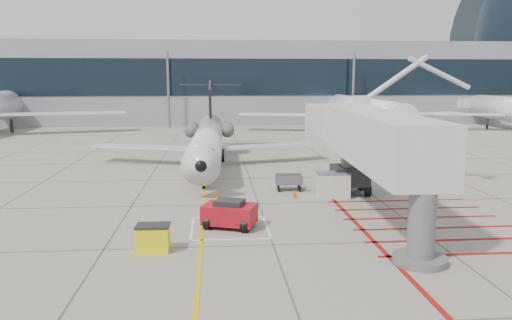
{
  "coord_description": "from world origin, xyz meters",
  "views": [
    {
      "loc": [
        -2.73,
        -26.83,
        7.97
      ],
      "look_at": [
        0.0,
        6.0,
        2.5
      ],
      "focal_mm": 35.0,
      "sensor_mm": 36.0,
      "label": 1
    }
  ],
  "objects": [
    {
      "name": "bg_aircraft_c",
      "position": [
        18.11,
        46.0,
        5.75
      ],
      "size": [
        34.49,
        38.32,
        11.5
      ],
      "primitive_type": null,
      "color": "silver",
      "rests_on": "ground_plane"
    },
    {
      "name": "cone_side",
      "position": [
        2.55,
        5.46,
        0.27
      ],
      "size": [
        0.4,
        0.4,
        0.55
      ],
      "primitive_type": "cone",
      "color": "#F0410C",
      "rests_on": "ground_plane"
    },
    {
      "name": "spill_bin",
      "position": [
        -5.64,
        -4.38,
        0.64
      ],
      "size": [
        1.51,
        1.04,
        1.28
      ],
      "primitive_type": null,
      "rotation": [
        0.0,
        0.0,
        -0.04
      ],
      "color": "yellow",
      "rests_on": "ground_plane"
    },
    {
      "name": "cone_nose",
      "position": [
        -2.65,
        6.01,
        0.24
      ],
      "size": [
        0.34,
        0.34,
        0.47
      ],
      "primitive_type": "cone",
      "color": "orange",
      "rests_on": "ground_plane"
    },
    {
      "name": "ground_plane",
      "position": [
        0.0,
        0.0,
        0.0
      ],
      "size": [
        260.0,
        260.0,
        0.0
      ],
      "primitive_type": "plane",
      "color": "gray",
      "rests_on": "ground"
    },
    {
      "name": "ground_power_unit",
      "position": [
        5.14,
        5.33,
        0.84
      ],
      "size": [
        2.22,
        1.41,
        1.69
      ],
      "primitive_type": null,
      "rotation": [
        0.0,
        0.0,
        -0.08
      ],
      "color": "silver",
      "rests_on": "ground_plane"
    },
    {
      "name": "regional_jet",
      "position": [
        -3.46,
        15.48,
        3.72
      ],
      "size": [
        23.07,
        28.82,
        7.43
      ],
      "primitive_type": null,
      "rotation": [
        0.0,
        0.0,
        -0.02
      ],
      "color": "silver",
      "rests_on": "ground_plane"
    },
    {
      "name": "baggage_cart",
      "position": [
        2.49,
        7.61,
        0.6
      ],
      "size": [
        1.96,
        1.3,
        1.2
      ],
      "primitive_type": null,
      "rotation": [
        0.0,
        0.0,
        -0.06
      ],
      "color": "#505155",
      "rests_on": "ground_plane"
    },
    {
      "name": "jet_bridge",
      "position": [
        6.31,
        0.01,
        4.03
      ],
      "size": [
        10.25,
        20.47,
        8.06
      ],
      "primitive_type": null,
      "rotation": [
        0.0,
        0.0,
        -0.04
      ],
      "color": "silver",
      "rests_on": "ground_plane"
    },
    {
      "name": "pushback_tug",
      "position": [
        -2.0,
        -0.93,
        0.8
      ],
      "size": [
        3.15,
        2.53,
        1.6
      ],
      "primitive_type": null,
      "rotation": [
        0.0,
        0.0,
        -0.34
      ],
      "color": "#A6101B",
      "rests_on": "ground_plane"
    },
    {
      "name": "terminal_building",
      "position": [
        10.0,
        70.0,
        7.0
      ],
      "size": [
        180.0,
        28.0,
        14.0
      ],
      "primitive_type": "cube",
      "color": "gray",
      "rests_on": "ground_plane"
    },
    {
      "name": "terminal_glass_band",
      "position": [
        10.0,
        55.95,
        8.0
      ],
      "size": [
        180.0,
        0.1,
        6.0
      ],
      "primitive_type": "cube",
      "color": "black",
      "rests_on": "ground_plane"
    }
  ]
}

